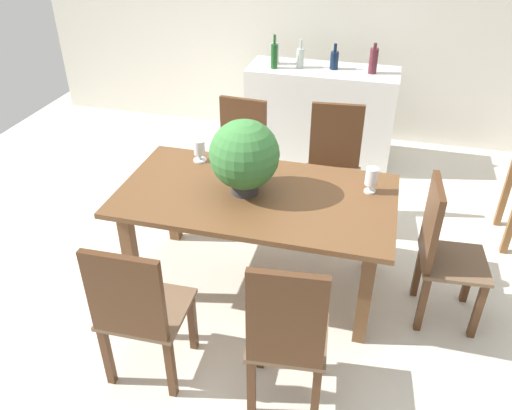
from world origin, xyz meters
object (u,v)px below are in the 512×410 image
kitchen_counter (320,115)px  wine_bottle_green (274,56)px  chair_near_left (137,309)px  wine_bottle_amber (275,53)px  wine_bottle_dark (300,57)px  chair_near_right (287,335)px  flower_centerpiece (244,156)px  chair_foot_end (441,249)px  chair_far_left (240,151)px  crystal_vase_left (199,149)px  wine_bottle_clear (334,60)px  crystal_vase_center_near (372,178)px  wine_bottle_tall (373,61)px  wine_glass (231,152)px  chair_far_right (334,160)px  dining_table (256,206)px

kitchen_counter → wine_bottle_green: 0.77m
chair_near_left → wine_bottle_amber: wine_bottle_amber is taller
wine_bottle_dark → wine_bottle_amber: (-0.26, 0.05, 0.01)m
chair_near_right → flower_centerpiece: 1.19m
chair_foot_end → chair_far_left: size_ratio=1.02×
chair_near_left → chair_far_left: 1.97m
wine_bottle_green → flower_centerpiece: bearing=-82.4°
chair_near_left → wine_bottle_green: bearing=-92.6°
chair_near_left → chair_near_right: 0.82m
chair_foot_end → crystal_vase_left: size_ratio=6.17×
kitchen_counter → wine_bottle_green: size_ratio=4.56×
chair_far_left → flower_centerpiece: size_ratio=1.96×
chair_foot_end → crystal_vase_left: bearing=74.6°
flower_centerpiece → wine_bottle_green: wine_bottle_green is taller
crystal_vase_left → wine_bottle_clear: size_ratio=0.67×
wine_bottle_clear → crystal_vase_center_near: bearing=-75.1°
flower_centerpiece → chair_near_right: bearing=-63.2°
wine_bottle_amber → wine_bottle_tall: wine_bottle_tall is taller
chair_foot_end → wine_glass: 1.56m
flower_centerpiece → crystal_vase_left: (-0.44, 0.34, -0.17)m
wine_bottle_dark → chair_far_right: bearing=-65.1°
crystal_vase_left → wine_glass: (0.24, 0.01, 0.01)m
dining_table → chair_foot_end: bearing=-0.3°
chair_near_right → dining_table: bearing=-72.6°
kitchen_counter → crystal_vase_center_near: bearing=-72.3°
wine_bottle_dark → chair_near_left: bearing=-95.6°
wine_glass → wine_bottle_tall: 1.94m
wine_bottle_dark → wine_bottle_green: size_ratio=0.83×
crystal_vase_center_near → wine_bottle_dark: size_ratio=0.67×
wine_bottle_dark → wine_bottle_amber: 0.27m
chair_near_left → crystal_vase_center_near: (1.13, 1.19, 0.32)m
chair_far_left → kitchen_counter: size_ratio=0.68×
wine_bottle_tall → chair_near_right: bearing=-93.1°
chair_near_left → wine_bottle_green: (0.06, 2.97, 0.53)m
chair_near_right → kitchen_counter: chair_near_right is taller
flower_centerpiece → wine_bottle_tall: size_ratio=1.78×
chair_foot_end → wine_bottle_amber: (-1.57, 2.13, 0.52)m
wine_bottle_dark → wine_bottle_clear: bearing=5.7°
chair_foot_end → wine_bottle_clear: bearing=21.1°
crystal_vase_left → wine_bottle_amber: 1.80m
chair_foot_end → wine_glass: bearing=72.7°
wine_bottle_tall → wine_bottle_green: 0.93m
chair_far_left → chair_foot_end: bearing=-27.6°
wine_bottle_green → chair_far_right: bearing=-53.4°
chair_far_right → crystal_vase_center_near: (0.32, -0.78, 0.31)m
crystal_vase_center_near → wine_glass: crystal_vase_center_near is taller
chair_far_right → crystal_vase_center_near: bearing=-73.0°
chair_near_right → wine_bottle_tall: (0.17, 3.05, 0.51)m
wine_bottle_tall → wine_glass: bearing=-116.6°
wine_bottle_tall → dining_table: bearing=-105.8°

